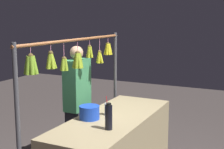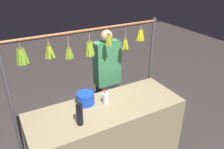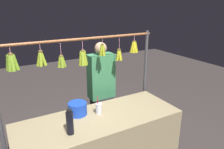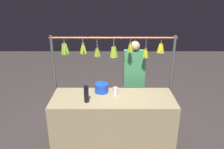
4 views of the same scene
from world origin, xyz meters
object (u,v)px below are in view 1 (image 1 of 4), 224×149
(drink_cup, at_px, (108,109))
(vendor_person, at_px, (78,107))
(blue_bucket, at_px, (89,112))
(water_bottle, at_px, (109,117))

(drink_cup, bearing_deg, vendor_person, -119.21)
(blue_bucket, height_order, vendor_person, vendor_person)
(vendor_person, bearing_deg, water_bottle, 47.56)
(water_bottle, relative_size, drink_cup, 1.22)
(water_bottle, bearing_deg, vendor_person, -132.44)
(vendor_person, bearing_deg, blue_bucket, 41.96)
(blue_bucket, distance_m, vendor_person, 0.79)
(water_bottle, height_order, blue_bucket, water_bottle)
(vendor_person, bearing_deg, drink_cup, 60.79)
(blue_bucket, relative_size, drink_cup, 1.00)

